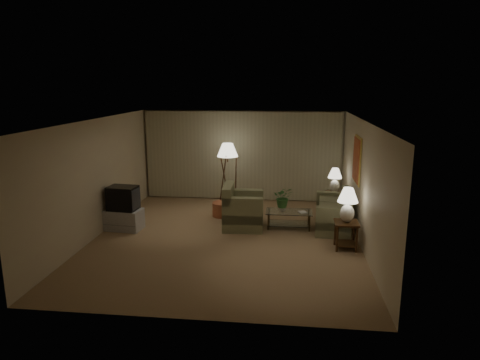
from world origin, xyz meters
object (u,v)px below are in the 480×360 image
tv_cabinet (124,219)px  sofa (333,214)px  table_lamp_near (348,202)px  ottoman (223,209)px  coffee_table (289,217)px  side_table_near (346,231)px  armchair (243,211)px  table_lamp_far (335,178)px  vase (283,208)px  side_table_far (334,199)px  crt_tv (123,198)px  floor_lamp (228,174)px

tv_cabinet → sofa: bearing=13.4°
table_lamp_near → sofa: bearing=96.3°
sofa → table_lamp_near: (0.15, -1.35, 0.68)m
table_lamp_near → ottoman: 3.69m
sofa → coffee_table: size_ratio=1.53×
sofa → side_table_near: (0.15, -1.35, 0.05)m
armchair → table_lamp_far: (2.33, 1.46, 0.56)m
table_lamp_near → tv_cabinet: (-5.20, 0.67, -0.79)m
table_lamp_far → sofa: bearing=-96.8°
side_table_near → vase: bearing=137.5°
side_table_far → crt_tv: size_ratio=0.84×
armchair → side_table_far: 2.75m
side_table_near → crt_tv: bearing=172.6°
armchair → ottoman: 1.10m
vase → floor_lamp: bearing=133.2°
armchair → table_lamp_far: table_lamp_far is taller
side_table_far → coffee_table: 1.82m
sofa → ottoman: sofa is taller
tv_cabinet → vase: (3.83, 0.58, 0.23)m
coffee_table → vase: vase is taller
table_lamp_far → coffee_table: bearing=-132.0°
side_table_far → vase: size_ratio=4.31×
table_lamp_far → tv_cabinet: table_lamp_far is taller
armchair → coffee_table: armchair is taller
side_table_near → table_lamp_near: table_lamp_near is taller
sofa → armchair: bearing=-80.5°
sofa → vase: sofa is taller
coffee_table → armchair: bearing=-174.5°
side_table_near → side_table_far: bearing=90.0°
side_table_near → tv_cabinet: (-5.20, 0.67, -0.16)m
tv_cabinet → vase: bearing=14.3°
sofa → side_table_far: 1.26m
table_lamp_far → ottoman: table_lamp_far is taller
coffee_table → vase: bearing=180.0°
crt_tv → table_lamp_far: bearing=26.1°
floor_lamp → crt_tv: bearing=-134.2°
floor_lamp → ottoman: (0.00, -0.96, -0.77)m
side_table_far → tv_cabinet: 5.55m
side_table_near → vase: size_ratio=4.31×
armchair → vase: size_ratio=7.88×
side_table_near → floor_lamp: 4.23m
armchair → side_table_far: bearing=-60.5°
table_lamp_far → coffee_table: table_lamp_far is taller
ottoman → table_lamp_near: bearing=-34.0°
table_lamp_near → ottoman: size_ratio=1.34×
sofa → coffee_table: sofa is taller
floor_lamp → vase: size_ratio=13.16×
table_lamp_far → crt_tv: (-5.20, -1.93, -0.20)m
table_lamp_near → coffee_table: size_ratio=0.67×
side_table_far → vase: 1.92m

